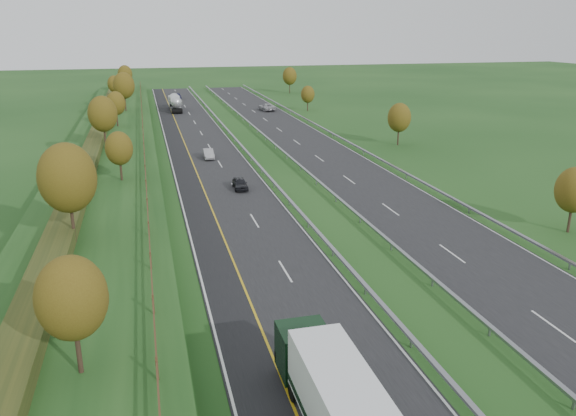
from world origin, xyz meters
The scene contains 18 objects.
ground centered at (8.00, 55.00, 0.00)m, with size 400.00×400.00×0.00m, color #1A4117.
near_carriageway centered at (0.00, 60.00, 0.02)m, with size 10.50×200.00×0.04m, color black.
far_carriageway centered at (16.50, 60.00, 0.02)m, with size 10.50×200.00×0.04m, color black.
hard_shoulder centered at (-3.75, 60.00, 0.02)m, with size 3.00×200.00×0.04m, color black.
lane_markings centered at (6.40, 59.88, 0.05)m, with size 26.75×200.00×0.01m.
embankment_left centered at (-13.00, 60.00, 1.00)m, with size 12.00×200.00×2.00m, color #1A4117.
hedge_left centered at (-15.00, 60.00, 2.55)m, with size 2.20×180.00×1.10m, color #293516.
fence_left centered at (-8.50, 59.59, 2.73)m, with size 0.12×189.06×1.20m.
median_barrier_near centered at (5.70, 60.00, 0.61)m, with size 0.32×200.00×0.71m.
median_barrier_far centered at (10.80, 60.00, 0.61)m, with size 0.32×200.00×0.71m.
outer_barrier_far centered at (22.30, 60.00, 0.62)m, with size 0.32×200.00×0.71m.
trees_left centered at (-12.64, 56.63, 6.37)m, with size 6.64×164.30×7.66m.
trees_far centered at (29.80, 89.21, 4.25)m, with size 8.45×118.60×7.12m.
road_tanker centered at (-1.24, 112.50, 1.86)m, with size 2.40×11.22×3.46m.
car_dark_near centered at (1.80, 46.28, 0.68)m, with size 1.50×3.74×1.27m, color black.
car_silver_mid centered at (0.18, 62.95, 0.68)m, with size 1.36×3.90×1.29m, color #9A999D.
car_small_far centered at (0.57, 133.77, 0.70)m, with size 1.84×4.52×1.31m, color #14153E.
car_oncoming centered at (18.26, 107.42, 0.80)m, with size 2.54×5.50×1.53m, color #B4B3B8.
Camera 1 is at (-8.20, -14.63, 17.56)m, focal length 35.00 mm.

